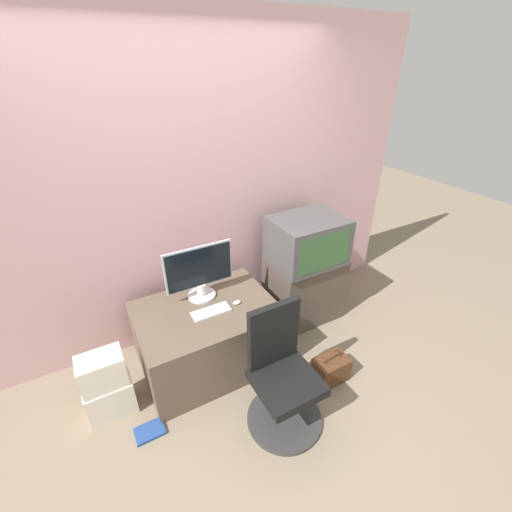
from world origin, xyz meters
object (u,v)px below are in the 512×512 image
(main_monitor, at_px, (200,272))
(keyboard, at_px, (211,312))
(office_chair, at_px, (282,380))
(cardboard_box_lower, at_px, (110,397))
(book, at_px, (150,431))
(mouse, at_px, (237,303))
(crt_tv, at_px, (307,241))
(handbag, at_px, (331,369))

(main_monitor, distance_m, keyboard, 0.32)
(office_chair, relative_size, cardboard_box_lower, 2.84)
(office_chair, xyz_separation_m, book, (-0.87, 0.32, -0.35))
(cardboard_box_lower, bearing_deg, mouse, 2.18)
(main_monitor, bearing_deg, crt_tv, -3.67)
(keyboard, distance_m, mouse, 0.22)
(main_monitor, distance_m, crt_tv, 1.00)
(mouse, xyz_separation_m, crt_tv, (0.79, 0.17, 0.28))
(crt_tv, relative_size, handbag, 2.04)
(handbag, bearing_deg, crt_tv, 71.02)
(main_monitor, height_order, office_chair, main_monitor)
(crt_tv, xyz_separation_m, handbag, (-0.26, -0.76, -0.74))
(keyboard, xyz_separation_m, office_chair, (0.23, -0.67, -0.20))
(keyboard, bearing_deg, crt_tv, 9.44)
(mouse, bearing_deg, cardboard_box_lower, -177.82)
(crt_tv, height_order, handbag, crt_tv)
(keyboard, bearing_deg, handbag, -38.29)
(office_chair, bearing_deg, mouse, 90.77)
(main_monitor, bearing_deg, keyboard, -93.59)
(crt_tv, bearing_deg, book, -162.67)
(cardboard_box_lower, distance_m, book, 0.38)
(office_chair, height_order, book, office_chair)
(main_monitor, relative_size, mouse, 8.06)
(mouse, relative_size, cardboard_box_lower, 0.21)
(handbag, xyz_separation_m, book, (-1.39, 0.24, -0.10))
(handbag, bearing_deg, book, 170.06)
(cardboard_box_lower, bearing_deg, keyboard, 2.99)
(keyboard, distance_m, handbag, 1.06)
(keyboard, xyz_separation_m, handbag, (0.75, -0.59, -0.46))
(main_monitor, distance_m, book, 1.18)
(crt_tv, distance_m, handbag, 1.09)
(mouse, distance_m, cardboard_box_lower, 1.13)
(mouse, distance_m, handbag, 0.92)
(main_monitor, bearing_deg, handbag, -48.26)
(mouse, xyz_separation_m, book, (-0.86, -0.34, -0.56))
(cardboard_box_lower, bearing_deg, crt_tv, 6.55)
(office_chair, bearing_deg, handbag, 8.22)
(handbag, bearing_deg, cardboard_box_lower, 160.83)
(handbag, distance_m, book, 1.42)
(main_monitor, bearing_deg, office_chair, -76.66)
(keyboard, bearing_deg, book, -151.58)
(main_monitor, relative_size, handbag, 1.80)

